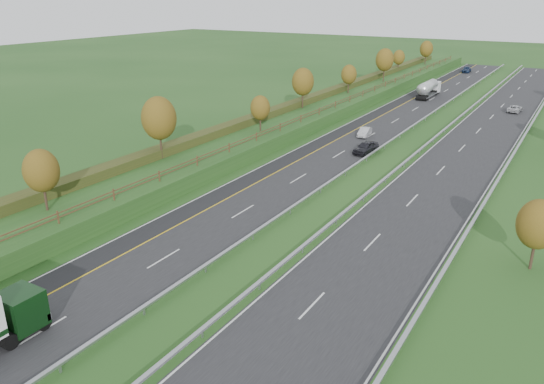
% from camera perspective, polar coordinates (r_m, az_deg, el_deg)
% --- Properties ---
extents(ground, '(400.00, 400.00, 0.00)m').
position_cam_1_polar(ground, '(79.44, 14.05, 4.63)').
color(ground, '#1F4619').
rests_on(ground, ground).
extents(near_carriageway, '(10.50, 200.00, 0.04)m').
position_cam_1_polar(near_carriageway, '(86.48, 9.99, 6.23)').
color(near_carriageway, black).
rests_on(near_carriageway, ground).
extents(far_carriageway, '(10.50, 200.00, 0.04)m').
position_cam_1_polar(far_carriageway, '(82.32, 20.75, 4.47)').
color(far_carriageway, black).
rests_on(far_carriageway, ground).
extents(hard_shoulder, '(3.00, 200.00, 0.04)m').
position_cam_1_polar(hard_shoulder, '(87.83, 7.70, 6.58)').
color(hard_shoulder, black).
rests_on(hard_shoulder, ground).
extents(lane_markings, '(26.75, 200.00, 0.01)m').
position_cam_1_polar(lane_markings, '(84.39, 14.02, 5.60)').
color(lane_markings, silver).
rests_on(lane_markings, near_carriageway).
extents(embankment_left, '(12.00, 200.00, 2.00)m').
position_cam_1_polar(embankment_left, '(91.52, 2.37, 7.95)').
color(embankment_left, '#1F4619').
rests_on(embankment_left, ground).
extents(hedge_left, '(2.20, 180.00, 1.10)m').
position_cam_1_polar(hedge_left, '(92.14, 1.28, 9.03)').
color(hedge_left, '#2D3917').
rests_on(hedge_left, embankment_left).
extents(fence_left, '(0.12, 189.06, 1.20)m').
position_cam_1_polar(fence_left, '(88.78, 4.84, 8.64)').
color(fence_left, '#422B19').
rests_on(fence_left, embankment_left).
extents(median_barrier_near, '(0.32, 200.00, 0.71)m').
position_cam_1_polar(median_barrier_near, '(84.56, 13.62, 6.05)').
color(median_barrier_near, '#95989D').
rests_on(median_barrier_near, ground).
extents(median_barrier_far, '(0.32, 200.00, 0.71)m').
position_cam_1_polar(median_barrier_far, '(83.27, 16.97, 5.51)').
color(median_barrier_far, '#95989D').
rests_on(median_barrier_far, ground).
extents(outer_barrier_far, '(0.32, 200.00, 0.71)m').
position_cam_1_polar(outer_barrier_far, '(81.45, 24.79, 4.17)').
color(outer_barrier_far, '#95989D').
rests_on(outer_barrier_far, ground).
extents(trees_left, '(6.64, 164.30, 7.66)m').
position_cam_1_polar(trees_left, '(87.42, 1.56, 10.94)').
color(trees_left, '#2D2116').
rests_on(trees_left, embankment_left).
extents(road_tanker, '(2.40, 11.22, 3.46)m').
position_cam_1_polar(road_tanker, '(120.76, 16.51, 10.64)').
color(road_tanker, silver).
rests_on(road_tanker, near_carriageway).
extents(car_dark_near, '(2.57, 5.07, 1.66)m').
position_cam_1_polar(car_dark_near, '(75.28, 10.05, 4.75)').
color(car_dark_near, black).
rests_on(car_dark_near, near_carriageway).
extents(car_silver_mid, '(1.99, 4.32, 1.37)m').
position_cam_1_polar(car_silver_mid, '(84.43, 9.94, 6.38)').
color(car_silver_mid, '#A6A6AA').
rests_on(car_silver_mid, near_carriageway).
extents(car_small_far, '(2.38, 5.24, 1.49)m').
position_cam_1_polar(car_small_far, '(163.07, 20.20, 12.25)').
color(car_small_far, '#14223E').
rests_on(car_small_far, near_carriageway).
extents(car_oncoming, '(2.46, 4.77, 1.28)m').
position_cam_1_polar(car_oncoming, '(110.70, 24.66, 8.16)').
color(car_oncoming, '#B5B5BA').
rests_on(car_oncoming, far_carriageway).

